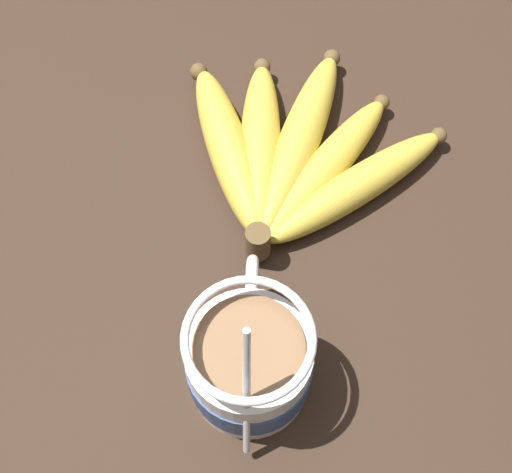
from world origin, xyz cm
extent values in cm
cube|color=#332319|center=(0.00, 0.00, 1.65)|extent=(134.10, 134.10, 3.30)
cylinder|color=silver|center=(-9.59, -2.53, 6.92)|extent=(8.71, 8.71, 7.24)
cylinder|color=navy|center=(-9.59, -2.53, 6.54)|extent=(8.91, 8.91, 3.25)
torus|color=silver|center=(-4.34, -2.53, 7.93)|extent=(5.35, 0.90, 5.35)
cylinder|color=#846042|center=(-9.59, -2.53, 10.64)|extent=(7.51, 7.51, 0.40)
torus|color=silver|center=(-9.59, -2.53, 12.57)|extent=(8.71, 8.71, 0.60)
cylinder|color=silver|center=(-13.03, -2.53, 11.42)|extent=(4.32, 0.50, 13.40)
ellipsoid|color=silver|center=(-11.11, -2.53, 4.80)|extent=(3.00, 2.00, 0.80)
cylinder|color=brown|center=(0.74, -2.81, 5.92)|extent=(2.00, 2.00, 3.00)
ellipsoid|color=gold|center=(6.76, -10.86, 4.92)|extent=(13.44, 16.45, 3.24)
sphere|color=brown|center=(12.18, -18.11, 4.92)|extent=(1.46, 1.46, 1.46)
ellipsoid|color=gold|center=(8.61, -8.37, 4.89)|extent=(15.95, 12.58, 3.19)
sphere|color=brown|center=(15.66, -13.36, 4.89)|extent=(1.44, 1.44, 1.44)
ellipsoid|color=gold|center=(11.11, -6.04, 5.06)|extent=(19.88, 9.24, 3.53)
sphere|color=brown|center=(20.53, -8.97, 5.06)|extent=(1.59, 1.59, 1.59)
ellipsoid|color=gold|center=(10.51, -2.70, 5.03)|extent=(17.58, 3.66, 3.46)
sphere|color=brown|center=(19.28, -2.60, 5.03)|extent=(1.56, 1.56, 1.56)
ellipsoid|color=gold|center=(10.08, 0.34, 5.08)|extent=(17.92, 9.03, 3.56)
sphere|color=brown|center=(18.47, 3.16, 5.08)|extent=(1.60, 1.60, 1.60)
camera|label=1|loc=(-24.96, -3.52, 55.31)|focal=50.00mm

